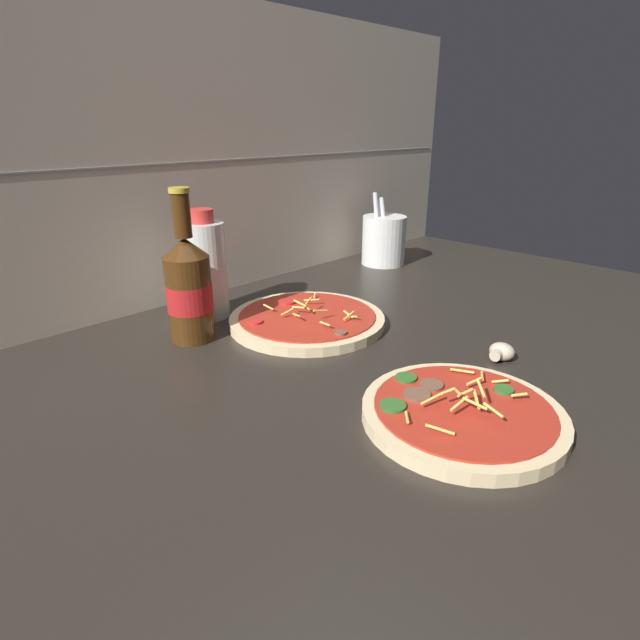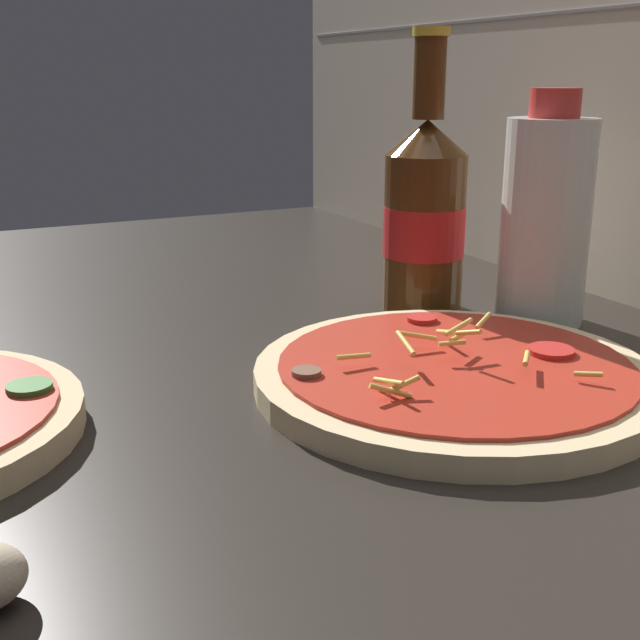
{
  "view_description": "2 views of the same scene",
  "coord_description": "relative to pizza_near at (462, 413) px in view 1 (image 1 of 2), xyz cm",
  "views": [
    {
      "loc": [
        -59.9,
        -44.73,
        37.31
      ],
      "look_at": [
        -8.2,
        6.4,
        8.42
      ],
      "focal_mm": 28.0,
      "sensor_mm": 36.0,
      "label": 1
    },
    {
      "loc": [
        42.44,
        -15.51,
        23.82
      ],
      "look_at": [
        -10.82,
        11.38,
        5.65
      ],
      "focal_mm": 45.0,
      "sensor_mm": 36.0,
      "label": 2
    }
  ],
  "objects": [
    {
      "name": "counter_slab",
      "position": [
        9.43,
        19.72,
        -2.29
      ],
      "size": [
        160.0,
        90.0,
        2.5
      ],
      "color": "#28231E",
      "rests_on": "ground"
    },
    {
      "name": "tile_backsplash",
      "position": [
        9.43,
        65.22,
        26.46
      ],
      "size": [
        160.0,
        1.13,
        60.0
      ],
      "color": "beige",
      "rests_on": "ground"
    },
    {
      "name": "pizza_near",
      "position": [
        0.0,
        0.0,
        0.0
      ],
      "size": [
        25.07,
        25.07,
        5.06
      ],
      "color": "beige",
      "rests_on": "counter_slab"
    },
    {
      "name": "pizza_far",
      "position": [
        8.58,
        36.77,
        -0.06
      ],
      "size": [
        28.49,
        28.49,
        4.81
      ],
      "color": "beige",
      "rests_on": "counter_slab"
    },
    {
      "name": "beer_bottle",
      "position": [
        -9.63,
        46.1,
        8.16
      ],
      "size": [
        7.61,
        7.61,
        25.45
      ],
      "color": "#47280F",
      "rests_on": "counter_slab"
    },
    {
      "name": "oil_bottle",
      "position": [
        -1.5,
        53.35,
        8.34
      ],
      "size": [
        7.78,
        7.78,
        20.4
      ],
      "color": "silver",
      "rests_on": "counter_slab"
    },
    {
      "name": "mushroom_left",
      "position": [
        19.71,
        4.46,
        0.35
      ],
      "size": [
        4.16,
        3.96,
        2.77
      ],
      "color": "beige",
      "rests_on": "counter_slab"
    },
    {
      "name": "utensil_crock",
      "position": [
        52.27,
        53.33,
        5.36
      ],
      "size": [
        11.2,
        11.2,
        18.51
      ],
      "color": "silver",
      "rests_on": "counter_slab"
    }
  ]
}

